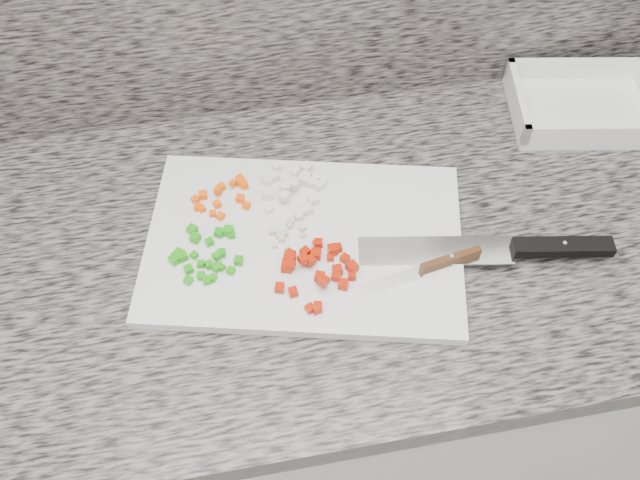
{
  "coord_description": "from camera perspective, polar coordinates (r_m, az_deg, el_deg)",
  "views": [
    {
      "loc": [
        -0.07,
        0.83,
        1.76
      ],
      "look_at": [
        0.03,
        1.41,
        0.94
      ],
      "focal_mm": 40.0,
      "sensor_mm": 36.0,
      "label": 1
    }
  ],
  "objects": [
    {
      "name": "carrot_pile",
      "position": [
        1.09,
        -7.73,
        3.56
      ],
      "size": [
        0.09,
        0.08,
        0.02
      ],
      "color": "#FF5105",
      "rests_on": "cutting_board"
    },
    {
      "name": "onion_pile",
      "position": [
        1.09,
        -1.91,
        4.38
      ],
      "size": [
        0.1,
        0.12,
        0.02
      ],
      "color": "silver",
      "rests_on": "cutting_board"
    },
    {
      "name": "garlic_pile",
      "position": [
        1.04,
        -2.81,
        0.61
      ],
      "size": [
        0.06,
        0.06,
        0.01
      ],
      "color": "beige",
      "rests_on": "cutting_board"
    },
    {
      "name": "red_pepper_pile",
      "position": [
        1.0,
        -0.23,
        -2.3
      ],
      "size": [
        0.12,
        0.12,
        0.02
      ],
      "color": "#AC1802",
      "rests_on": "cutting_board"
    },
    {
      "name": "chef_knife",
      "position": [
        1.06,
        15.63,
        -0.63
      ],
      "size": [
        0.37,
        0.1,
        0.02
      ],
      "rotation": [
        0.0,
        0.0,
        -0.17
      ],
      "color": "silver",
      "rests_on": "cutting_board"
    },
    {
      "name": "green_pepper_pile",
      "position": [
        1.03,
        -9.31,
        -1.14
      ],
      "size": [
        0.11,
        0.11,
        0.02
      ],
      "color": "#1D960D",
      "rests_on": "cutting_board"
    },
    {
      "name": "cabinet",
      "position": [
        1.46,
        -1.56,
        -11.07
      ],
      "size": [
        3.92,
        0.62,
        0.86
      ],
      "primitive_type": "cube",
      "color": "silver",
      "rests_on": "ground"
    },
    {
      "name": "paring_knife",
      "position": [
        1.02,
        9.24,
        -2.01
      ],
      "size": [
        0.18,
        0.05,
        0.02
      ],
      "rotation": [
        0.0,
        0.0,
        0.17
      ],
      "color": "silver",
      "rests_on": "cutting_board"
    },
    {
      "name": "cutting_board",
      "position": [
        1.05,
        -1.28,
        -0.18
      ],
      "size": [
        0.52,
        0.41,
        0.02
      ],
      "primitive_type": "cube",
      "rotation": [
        0.0,
        0.0,
        -0.24
      ],
      "color": "silver",
      "rests_on": "countertop"
    },
    {
      "name": "tray",
      "position": [
        1.3,
        20.27,
        9.99
      ],
      "size": [
        0.26,
        0.21,
        0.05
      ],
      "rotation": [
        0.0,
        0.0,
        -0.17
      ],
      "color": "silver",
      "rests_on": "countertop"
    },
    {
      "name": "countertop",
      "position": [
        1.07,
        -2.09,
        -0.86
      ],
      "size": [
        3.96,
        0.64,
        0.04
      ],
      "primitive_type": "cube",
      "color": "#615C55",
      "rests_on": "cabinet"
    }
  ]
}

